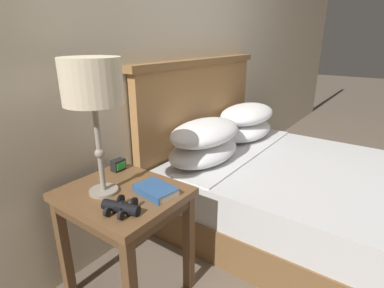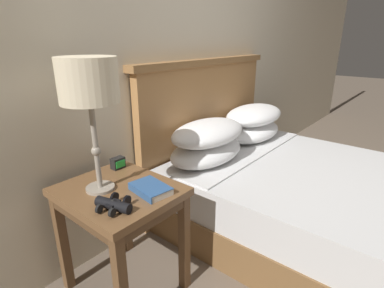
% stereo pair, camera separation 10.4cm
% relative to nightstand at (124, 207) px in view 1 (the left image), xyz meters
% --- Properties ---
extents(ground_plane, '(20.00, 20.00, 0.00)m').
position_rel_nightstand_xyz_m(ground_plane, '(0.66, -0.73, -0.49)').
color(ground_plane, '#6B5B4C').
rests_on(ground_plane, ground).
extents(wall_back, '(8.00, 0.06, 2.60)m').
position_rel_nightstand_xyz_m(wall_back, '(0.66, 0.36, 0.81)').
color(wall_back, beige).
rests_on(wall_back, ground_plane).
extents(nightstand, '(0.46, 0.54, 0.58)m').
position_rel_nightstand_xyz_m(nightstand, '(0.00, 0.00, 0.00)').
color(nightstand, brown).
rests_on(nightstand, ground_plane).
extents(bed, '(1.45, 1.85, 1.10)m').
position_rel_nightstand_xyz_m(bed, '(1.06, -0.49, -0.20)').
color(bed, brown).
rests_on(bed, ground_plane).
extents(table_lamp, '(0.24, 0.24, 0.59)m').
position_rel_nightstand_xyz_m(table_lamp, '(-0.06, 0.06, 0.57)').
color(table_lamp, gray).
rests_on(table_lamp, nightstand).
extents(book_on_nightstand, '(0.15, 0.20, 0.03)m').
position_rel_nightstand_xyz_m(book_on_nightstand, '(0.07, -0.14, 0.10)').
color(book_on_nightstand, silver).
rests_on(book_on_nightstand, nightstand).
extents(binoculars_pair, '(0.15, 0.16, 0.05)m').
position_rel_nightstand_xyz_m(binoculars_pair, '(-0.12, -0.13, 0.11)').
color(binoculars_pair, black).
rests_on(binoculars_pair, nightstand).
extents(alarm_clock, '(0.07, 0.05, 0.06)m').
position_rel_nightstand_xyz_m(alarm_clock, '(0.14, 0.19, 0.12)').
color(alarm_clock, black).
rests_on(alarm_clock, nightstand).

